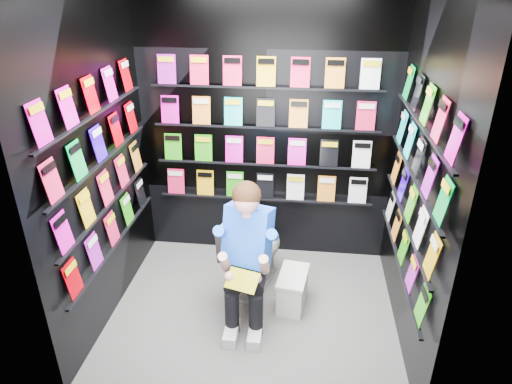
# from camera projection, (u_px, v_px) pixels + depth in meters

# --- Properties ---
(floor) EXTENTS (2.40, 2.40, 0.00)m
(floor) POSITION_uv_depth(u_px,v_px,m) (253.00, 311.00, 3.95)
(floor) COLOR #5D5D5A
(floor) RESTS_ON ground
(wall_back) EXTENTS (2.40, 0.04, 2.60)m
(wall_back) POSITION_uv_depth(u_px,v_px,m) (266.00, 131.00, 4.28)
(wall_back) COLOR black
(wall_back) RESTS_ON floor
(wall_front) EXTENTS (2.40, 0.04, 2.60)m
(wall_front) POSITION_uv_depth(u_px,v_px,m) (230.00, 247.00, 2.49)
(wall_front) COLOR black
(wall_front) RESTS_ON floor
(wall_left) EXTENTS (0.04, 2.00, 2.60)m
(wall_left) POSITION_uv_depth(u_px,v_px,m) (98.00, 167.00, 3.51)
(wall_left) COLOR black
(wall_left) RESTS_ON floor
(wall_right) EXTENTS (0.04, 2.00, 2.60)m
(wall_right) POSITION_uv_depth(u_px,v_px,m) (419.00, 182.00, 3.26)
(wall_right) COLOR black
(wall_right) RESTS_ON floor
(comics_back) EXTENTS (2.10, 0.06, 1.37)m
(comics_back) POSITION_uv_depth(u_px,v_px,m) (266.00, 132.00, 4.25)
(comics_back) COLOR #EE1E54
(comics_back) RESTS_ON wall_back
(comics_left) EXTENTS (0.06, 1.70, 1.37)m
(comics_left) POSITION_uv_depth(u_px,v_px,m) (102.00, 166.00, 3.50)
(comics_left) COLOR #EE1E54
(comics_left) RESTS_ON wall_left
(comics_right) EXTENTS (0.06, 1.70, 1.37)m
(comics_right) POSITION_uv_depth(u_px,v_px,m) (415.00, 181.00, 3.26)
(comics_right) COLOR #EE1E54
(comics_right) RESTS_ON wall_right
(toilet) EXTENTS (0.61, 0.84, 0.73)m
(toilet) POSITION_uv_depth(u_px,v_px,m) (254.00, 251.00, 4.14)
(toilet) COLOR white
(toilet) RESTS_ON floor
(longbox) EXTENTS (0.26, 0.41, 0.29)m
(longbox) POSITION_uv_depth(u_px,v_px,m) (292.00, 291.00, 3.97)
(longbox) COLOR silver
(longbox) RESTS_ON floor
(longbox_lid) EXTENTS (0.28, 0.43, 0.03)m
(longbox_lid) POSITION_uv_depth(u_px,v_px,m) (293.00, 276.00, 3.90)
(longbox_lid) COLOR silver
(longbox_lid) RESTS_ON longbox
(reader) EXTENTS (0.68, 0.84, 1.34)m
(reader) POSITION_uv_depth(u_px,v_px,m) (248.00, 236.00, 3.63)
(reader) COLOR blue
(reader) RESTS_ON toilet
(held_comic) EXTENTS (0.27, 0.20, 0.10)m
(held_comic) POSITION_uv_depth(u_px,v_px,m) (242.00, 280.00, 3.40)
(held_comic) COLOR #35971D
(held_comic) RESTS_ON reader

